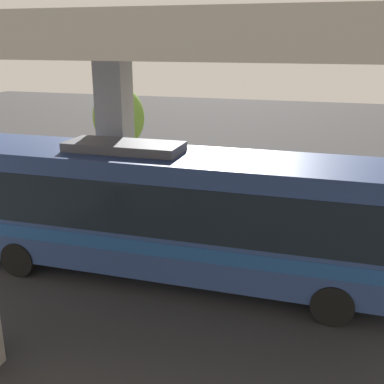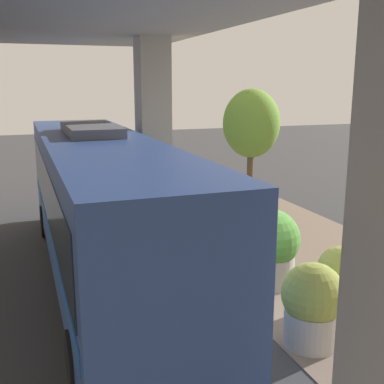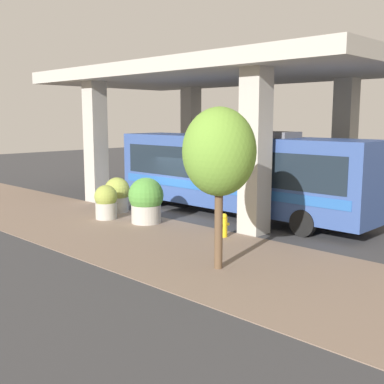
{
  "view_description": "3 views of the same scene",
  "coord_description": "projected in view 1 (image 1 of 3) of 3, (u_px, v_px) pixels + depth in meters",
  "views": [
    {
      "loc": [
        14.02,
        1.55,
        6.34
      ],
      "look_at": [
        1.41,
        -2.27,
        2.17
      ],
      "focal_mm": 45.0,
      "sensor_mm": 36.0,
      "label": 1
    },
    {
      "loc": [
        4.29,
        8.88,
        4.79
      ],
      "look_at": [
        0.44,
        -1.82,
        2.22
      ],
      "focal_mm": 45.0,
      "sensor_mm": 36.0,
      "label": 2
    },
    {
      "loc": [
        -13.84,
        -15.66,
        4.33
      ],
      "look_at": [
        -0.51,
        -2.79,
        1.44
      ],
      "focal_mm": 45.0,
      "sensor_mm": 36.0,
      "label": 3
    }
  ],
  "objects": [
    {
      "name": "planter_front",
      "position": [
        313.0,
        213.0,
        16.32
      ],
      "size": [
        0.98,
        0.98,
        1.48
      ],
      "color": "#ADA89E",
      "rests_on": "ground"
    },
    {
      "name": "bus",
      "position": [
        169.0,
        208.0,
        12.94
      ],
      "size": [
        2.64,
        12.53,
        3.75
      ],
      "color": "#334C8C",
      "rests_on": "ground"
    },
    {
      "name": "street_tree_near",
      "position": [
        119.0,
        118.0,
        19.41
      ],
      "size": [
        2.07,
        2.07,
        4.62
      ],
      "color": "brown",
      "rests_on": "ground"
    },
    {
      "name": "fire_hydrant",
      "position": [
        145.0,
        215.0,
        17.01
      ],
      "size": [
        0.49,
        0.24,
        0.89
      ],
      "color": "gold",
      "rests_on": "ground"
    },
    {
      "name": "overpass",
      "position": [
        262.0,
        65.0,
        9.72
      ],
      "size": [
        9.4,
        18.09,
        6.71
      ],
      "color": "#ADA89E",
      "rests_on": "ground"
    },
    {
      "name": "ground_plane",
      "position": [
        274.0,
        251.0,
        15.14
      ],
      "size": [
        80.0,
        80.0,
        0.0
      ],
      "primitive_type": "plane",
      "color": "#38383A",
      "rests_on": "ground"
    },
    {
      "name": "sidewalk_strip",
      "position": [
        285.0,
        219.0,
        17.87
      ],
      "size": [
        6.0,
        40.0,
        0.02
      ],
      "color": "#7A6656",
      "rests_on": "ground"
    },
    {
      "name": "planter_back",
      "position": [
        340.0,
        227.0,
        14.87
      ],
      "size": [
        1.17,
        1.17,
        1.61
      ],
      "color": "#ADA89E",
      "rests_on": "ground"
    },
    {
      "name": "planter_middle",
      "position": [
        256.0,
        208.0,
        16.14
      ],
      "size": [
        1.45,
        1.45,
        1.89
      ],
      "color": "#ADA89E",
      "rests_on": "ground"
    }
  ]
}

